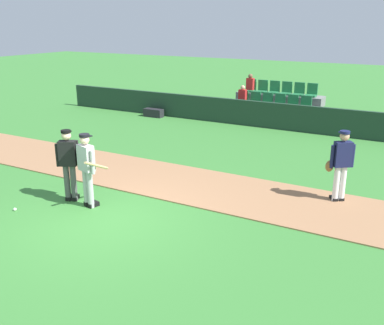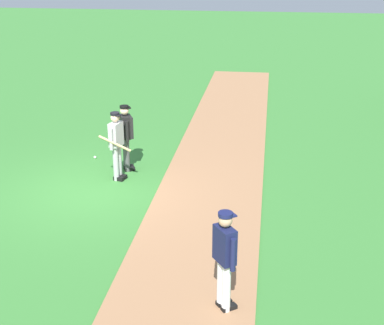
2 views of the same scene
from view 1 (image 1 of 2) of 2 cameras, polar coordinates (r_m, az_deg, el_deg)
The scene contains 9 objects.
ground_plane at distance 9.91m, azimuth -11.28°, elevation -7.40°, with size 80.00×80.00×0.00m, color #387A33.
infield_dirt_path at distance 12.02m, azimuth -2.63°, elevation -2.36°, with size 28.00×2.52×0.03m, color #9E704C.
dugout_fence at distance 18.18m, azimuth 9.32°, elevation 6.12°, with size 20.00×0.16×1.05m, color #1E3828.
stadium_bleachers at distance 19.54m, azimuth 10.72°, elevation 6.77°, with size 3.90×2.10×1.90m.
batter_grey_jersey at distance 10.36m, azimuth -13.43°, elevation -0.64°, with size 0.61×0.80×1.76m.
umpire_home_plate at distance 10.84m, azimuth -15.67°, elevation 0.18°, with size 0.54×0.44×1.76m.
runner_navy_jersey at distance 10.94m, azimuth 18.71°, elevation -0.16°, with size 0.61×0.46×1.76m.
baseball at distance 10.97m, azimuth -21.95°, elevation -5.65°, with size 0.07×0.07×0.07m, color white.
equipment_bag at distance 20.11m, azimuth -5.00°, elevation 6.43°, with size 0.90×0.36×0.36m, color #232328.
Camera 1 is at (5.92, -6.75, 4.19)m, focal length 41.20 mm.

